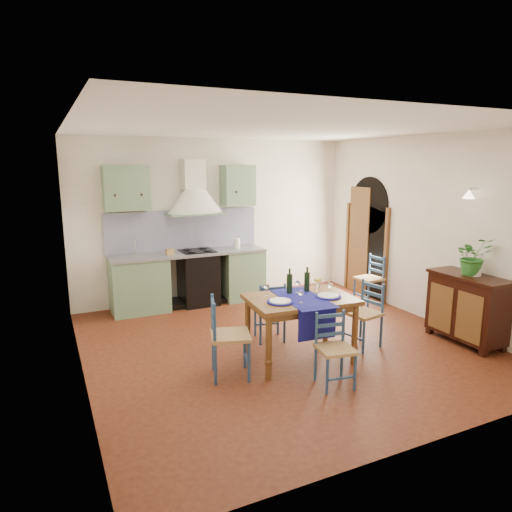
{
  "coord_description": "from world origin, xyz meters",
  "views": [
    {
      "loc": [
        -2.77,
        -5.07,
        2.38
      ],
      "look_at": [
        -0.25,
        0.3,
        1.17
      ],
      "focal_mm": 32.0,
      "sensor_mm": 36.0,
      "label": 1
    }
  ],
  "objects_px": {
    "dining_table": "(301,305)",
    "potted_plant": "(473,256)",
    "sideboard": "(467,306)",
    "chair_near": "(334,349)"
  },
  "relations": [
    {
      "from": "dining_table",
      "to": "potted_plant",
      "type": "relative_size",
      "value": 2.61
    },
    {
      "from": "sideboard",
      "to": "potted_plant",
      "type": "distance_m",
      "value": 0.68
    },
    {
      "from": "dining_table",
      "to": "sideboard",
      "type": "bearing_deg",
      "value": -11.05
    },
    {
      "from": "dining_table",
      "to": "chair_near",
      "type": "relative_size",
      "value": 1.65
    },
    {
      "from": "chair_near",
      "to": "sideboard",
      "type": "relative_size",
      "value": 0.76
    },
    {
      "from": "chair_near",
      "to": "sideboard",
      "type": "height_order",
      "value": "sideboard"
    },
    {
      "from": "dining_table",
      "to": "potted_plant",
      "type": "bearing_deg",
      "value": -10.9
    },
    {
      "from": "chair_near",
      "to": "dining_table",
      "type": "bearing_deg",
      "value": 90.51
    },
    {
      "from": "chair_near",
      "to": "sideboard",
      "type": "distance_m",
      "value": 2.32
    },
    {
      "from": "potted_plant",
      "to": "dining_table",
      "type": "bearing_deg",
      "value": 169.1
    }
  ]
}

